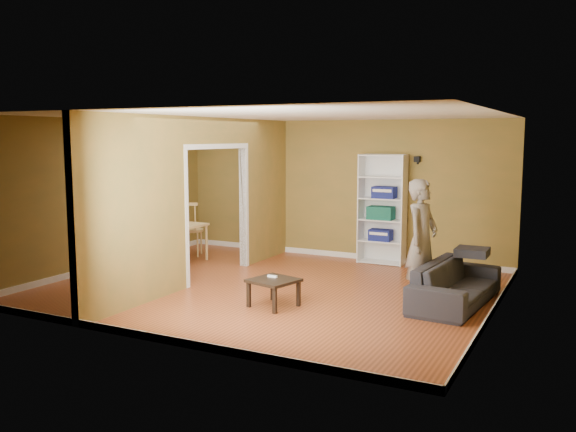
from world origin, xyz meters
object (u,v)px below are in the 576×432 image
object	(u,v)px
coffee_table	(274,283)
chair_left	(145,230)
person	(422,230)
bookshelf	(383,209)
dining_table	(174,228)
sofa	(456,277)
chair_near	(153,240)
chair_far	(191,228)

from	to	relation	value
coffee_table	chair_left	world-z (taller)	chair_left
coffee_table	chair_left	size ratio (longest dim) A/B	0.56
person	bookshelf	bearing A→B (deg)	41.44
person	dining_table	bearing A→B (deg)	93.38
sofa	person	distance (m)	0.80
sofa	coffee_table	xyz separation A→B (m)	(-2.18, -1.24, -0.05)
dining_table	chair_near	xyz separation A→B (m)	(-0.03, -0.56, -0.15)
person	dining_table	world-z (taller)	person
coffee_table	chair_left	bearing A→B (deg)	152.81
chair_left	chair_far	bearing A→B (deg)	103.61
sofa	dining_table	world-z (taller)	sofa
bookshelf	coffee_table	size ratio (longest dim) A/B	3.46
dining_table	chair_left	bearing A→B (deg)	175.40
sofa	coffee_table	size ratio (longest dim) A/B	3.48
chair_far	bookshelf	bearing A→B (deg)	172.82
dining_table	chair_left	world-z (taller)	chair_left
bookshelf	coffee_table	xyz separation A→B (m)	(-0.40, -3.48, -0.67)
chair_left	chair_far	world-z (taller)	chair_far
dining_table	chair_far	distance (m)	0.55
chair_left	person	bearing A→B (deg)	62.65
dining_table	chair_left	distance (m)	0.74
bookshelf	chair_far	world-z (taller)	bookshelf
dining_table	chair_far	world-z (taller)	chair_far
bookshelf	chair_near	bearing A→B (deg)	-149.47
sofa	coffee_table	distance (m)	2.51
dining_table	sofa	bearing A→B (deg)	-7.42
chair_near	bookshelf	bearing A→B (deg)	27.43
person	chair_far	bearing A→B (deg)	87.21
chair_left	bookshelf	bearing A→B (deg)	89.33
sofa	chair_near	size ratio (longest dim) A/B	2.13
bookshelf	chair_left	world-z (taller)	bookshelf
sofa	dining_table	bearing A→B (deg)	87.65
bookshelf	chair_far	distance (m)	3.72
coffee_table	chair_near	xyz separation A→B (m)	(-3.17, 1.37, 0.14)
chair_left	chair_far	distance (m)	0.88
bookshelf	coffee_table	distance (m)	3.56
person	coffee_table	world-z (taller)	person
bookshelf	dining_table	bearing A→B (deg)	-156.48
sofa	chair_far	xyz separation A→B (m)	(-5.33, 1.23, 0.15)
chair_near	chair_far	size ratio (longest dim) A/B	0.89
coffee_table	dining_table	size ratio (longest dim) A/B	0.52
sofa	chair_far	size ratio (longest dim) A/B	1.89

